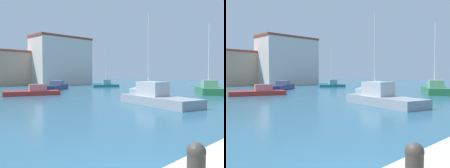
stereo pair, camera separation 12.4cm
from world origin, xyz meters
The scene contains 10 objects.
water centered at (15.00, 20.00, 0.00)m, with size 160.00×160.00×0.00m, color #285670.
mooring_bollard centered at (-0.89, -1.66, 1.24)m, with size 0.27×0.27×0.64m.
sailboat_teal_far_right centered at (28.07, 30.78, 0.54)m, with size 5.15×3.38×7.75m.
motorboat_red_distant_north centered at (9.57, 23.74, 0.41)m, with size 6.58×3.92×1.31m.
sailboat_green_far_left centered at (26.66, 10.20, 0.60)m, with size 7.40×6.09×9.02m.
motorboat_navy_near_pier centered at (17.17, 31.13, 0.50)m, with size 7.87×7.34×1.45m.
sailboat_white_inner_mooring centered at (24.79, 18.34, 0.46)m, with size 9.23×5.79×11.38m.
motorboat_grey_distant_east centered at (12.50, 8.32, 0.59)m, with size 4.25×7.89×1.86m.
warehouse_block centered at (16.81, 51.48, 3.84)m, with size 10.48×7.54×7.65m.
waterfront_apartments centered at (28.23, 46.24, 5.60)m, with size 13.74×6.75×11.18m.
Camera 2 is at (-4.07, -3.34, 2.50)m, focal length 39.35 mm.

